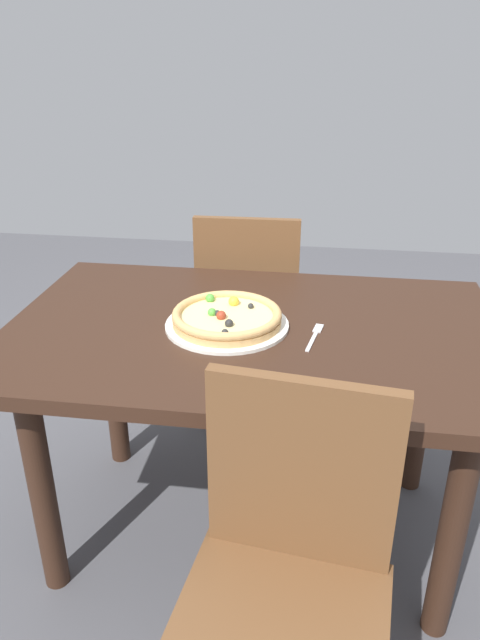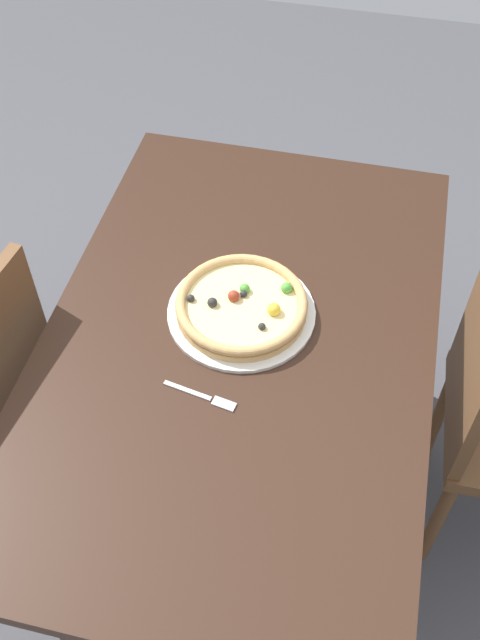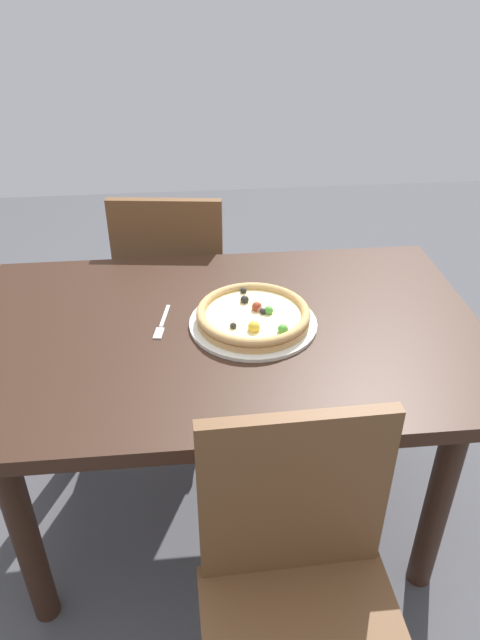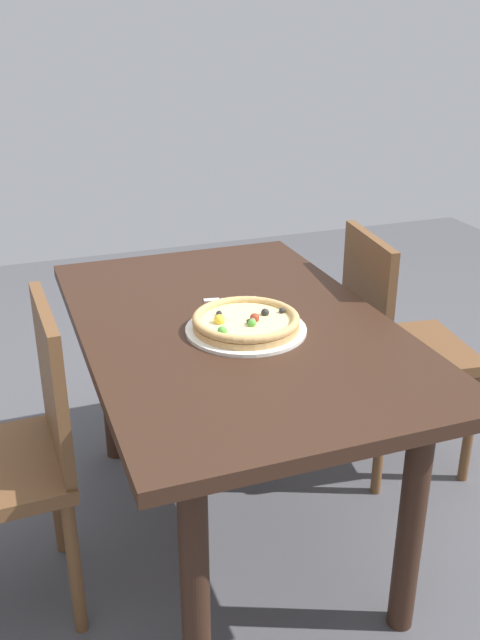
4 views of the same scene
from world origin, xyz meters
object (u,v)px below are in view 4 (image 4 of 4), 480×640
(chair_near, at_px, (395,342))
(fork, at_px, (225,299))
(chair_far, at_px, (14,452))
(dining_table, at_px, (234,353))
(pizza, at_px, (246,321))
(plate, at_px, (246,329))

(chair_near, bearing_deg, fork, -85.10)
(chair_far, bearing_deg, dining_table, -83.47)
(dining_table, bearing_deg, pizza, -172.70)
(fork, bearing_deg, chair_near, -171.97)
(pizza, bearing_deg, chair_near, -71.17)
(chair_far, xyz_separation_m, plate, (0.02, -0.66, 0.24))
(plate, distance_m, pizza, 0.03)
(dining_table, xyz_separation_m, chair_near, (0.15, -0.65, -0.14))
(plate, relative_size, fork, 2.08)
(chair_near, distance_m, plate, 0.72)
(plate, bearing_deg, chair_far, 91.85)
(chair_far, relative_size, fork, 5.43)
(dining_table, xyz_separation_m, chair_far, (-0.09, 0.65, -0.14))
(chair_far, xyz_separation_m, pizza, (0.02, -0.66, 0.27))
(pizza, bearing_deg, dining_table, 7.30)
(chair_near, height_order, plate, chair_near)
(plate, distance_m, fork, 0.24)
(plate, bearing_deg, chair_near, -71.18)
(pizza, height_order, fork, pizza)
(fork, bearing_deg, pizza, 95.08)
(chair_far, xyz_separation_m, fork, (0.27, -0.68, 0.24))
(plate, xyz_separation_m, pizza, (-0.00, 0.00, 0.03))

